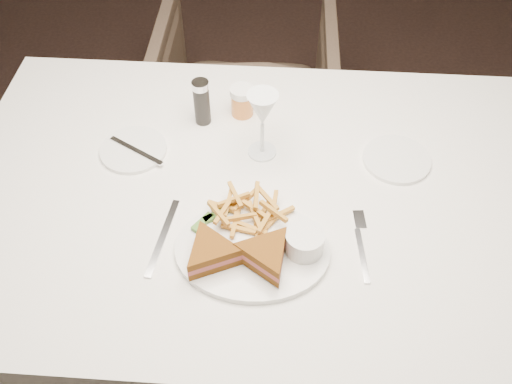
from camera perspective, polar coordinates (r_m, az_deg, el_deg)
name	(u,v)px	position (r m, az deg, el deg)	size (l,w,h in m)	color
ground	(180,367)	(1.90, -7.62, -16.96)	(5.00, 5.00, 0.00)	black
table	(256,280)	(1.59, -0.01, -8.77)	(1.38, 0.92, 0.75)	white
chair_far	(246,88)	(2.22, -0.99, 10.32)	(0.65, 0.61, 0.67)	#47382C
table_setting	(252,203)	(1.22, -0.43, -1.08)	(0.79, 0.64, 0.18)	white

